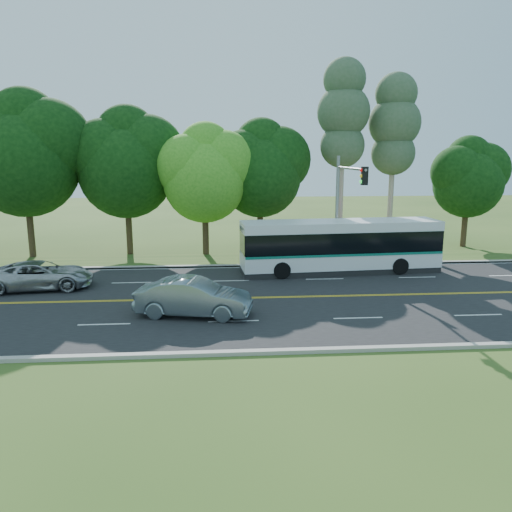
{
  "coord_description": "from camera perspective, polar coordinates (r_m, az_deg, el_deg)",
  "views": [
    {
      "loc": [
        -1.09,
        -24.08,
        7.13
      ],
      "look_at": [
        0.9,
        2.0,
        1.75
      ],
      "focal_mm": 35.0,
      "sensor_mm": 36.0,
      "label": 1
    }
  ],
  "objects": [
    {
      "name": "road",
      "position": [
        25.13,
        -1.7,
        -4.84
      ],
      "size": [
        60.0,
        14.0,
        0.02
      ],
      "primitive_type": "cube",
      "color": "black",
      "rests_on": "ground"
    },
    {
      "name": "grass_verge",
      "position": [
        33.85,
        -2.42,
        -0.46
      ],
      "size": [
        60.0,
        4.0,
        0.1
      ],
      "primitive_type": "cube",
      "color": "#324E1A",
      "rests_on": "ground"
    },
    {
      "name": "transit_bus",
      "position": [
        30.7,
        9.57,
        1.04
      ],
      "size": [
        12.18,
        3.5,
        3.15
      ],
      "rotation": [
        0.0,
        0.0,
        0.08
      ],
      "color": "white",
      "rests_on": "road"
    },
    {
      "name": "curb_south",
      "position": [
        18.37,
        -0.64,
        -10.95
      ],
      "size": [
        60.0,
        0.3,
        0.15
      ],
      "primitive_type": "cube",
      "color": "#A59F95",
      "rests_on": "ground"
    },
    {
      "name": "ground",
      "position": [
        25.14,
        -1.7,
        -4.86
      ],
      "size": [
        120.0,
        120.0,
        0.0
      ],
      "primitive_type": "plane",
      "color": "#324E1A",
      "rests_on": "ground"
    },
    {
      "name": "bougainvillea_hedge",
      "position": [
        33.89,
        9.85,
        0.54
      ],
      "size": [
        9.5,
        2.25,
        1.5
      ],
      "color": "#A00D45",
      "rests_on": "ground"
    },
    {
      "name": "lane_markings",
      "position": [
        25.13,
        -1.92,
        -4.81
      ],
      "size": [
        57.6,
        13.82,
        0.0
      ],
      "color": "gold",
      "rests_on": "road"
    },
    {
      "name": "traffic_signal",
      "position": [
        30.54,
        10.1,
        6.83
      ],
      "size": [
        0.42,
        6.1,
        7.0
      ],
      "color": "gray",
      "rests_on": "ground"
    },
    {
      "name": "suv",
      "position": [
        29.01,
        -23.41,
        -2.02
      ],
      "size": [
        5.61,
        3.05,
        1.49
      ],
      "primitive_type": "imported",
      "rotation": [
        0.0,
        0.0,
        1.68
      ],
      "color": "#AAABAE",
      "rests_on": "road"
    },
    {
      "name": "sedan",
      "position": [
        22.41,
        -7.14,
        -4.71
      ],
      "size": [
        5.37,
        2.78,
        1.68
      ],
      "primitive_type": "imported",
      "rotation": [
        0.0,
        0.0,
        1.37
      ],
      "color": "slate",
      "rests_on": "road"
    },
    {
      "name": "curb_north",
      "position": [
        32.03,
        -2.3,
        -1.11
      ],
      "size": [
        60.0,
        0.3,
        0.15
      ],
      "primitive_type": "cube",
      "color": "#A59F95",
      "rests_on": "ground"
    },
    {
      "name": "tree_row",
      "position": [
        36.44,
        -10.96,
        10.78
      ],
      "size": [
        44.7,
        9.1,
        13.84
      ],
      "color": "black",
      "rests_on": "ground"
    }
  ]
}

